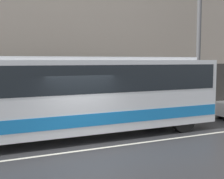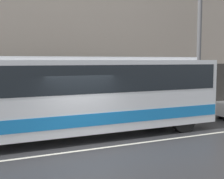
# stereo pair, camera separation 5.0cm
# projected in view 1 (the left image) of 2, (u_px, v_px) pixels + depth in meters

# --- Properties ---
(ground_plane) EXTENTS (60.00, 60.00, 0.00)m
(ground_plane) POSITION_uv_depth(u_px,v_px,m) (87.00, 150.00, 10.54)
(ground_plane) COLOR #2D2D30
(sidewalk) EXTENTS (60.00, 2.40, 0.14)m
(sidewalk) POSITION_uv_depth(u_px,v_px,m) (49.00, 121.00, 15.21)
(sidewalk) COLOR #A09E99
(sidewalk) RESTS_ON ground_plane
(lane_stripe) EXTENTS (54.00, 0.14, 0.01)m
(lane_stripe) POSITION_uv_depth(u_px,v_px,m) (87.00, 150.00, 10.54)
(lane_stripe) COLOR beige
(lane_stripe) RESTS_ON ground_plane
(transit_bus) EXTENTS (12.39, 2.61, 3.16)m
(transit_bus) POSITION_uv_depth(u_px,v_px,m) (70.00, 93.00, 12.05)
(transit_bus) COLOR silver
(transit_bus) RESTS_ON ground_plane
(utility_pole_near) EXTENTS (0.26, 0.26, 8.09)m
(utility_pole_near) POSITION_uv_depth(u_px,v_px,m) (199.00, 40.00, 18.12)
(utility_pole_near) COLOR #4C4C4F
(utility_pole_near) RESTS_ON sidewalk
(pedestrian_waiting) EXTENTS (0.36, 0.36, 1.63)m
(pedestrian_waiting) POSITION_uv_depth(u_px,v_px,m) (4.00, 108.00, 13.89)
(pedestrian_waiting) COLOR #333338
(pedestrian_waiting) RESTS_ON sidewalk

